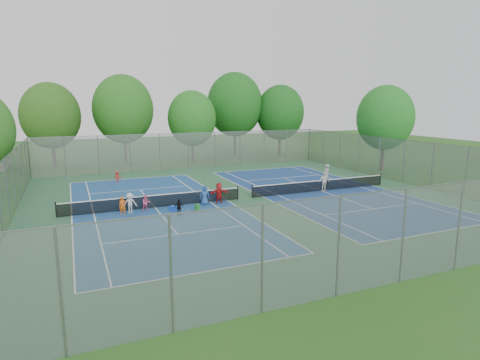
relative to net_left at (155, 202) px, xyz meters
name	(u,v)px	position (x,y,z in m)	size (l,w,h in m)	color
ground	(245,199)	(7.00, 0.00, -0.46)	(120.00, 120.00, 0.00)	#26561A
court_pad	(245,199)	(7.00, 0.00, -0.45)	(32.00, 32.00, 0.01)	#2B5C3B
court_left	(155,208)	(0.00, 0.00, -0.44)	(10.97, 23.77, 0.01)	navy
court_right	(321,191)	(14.00, 0.00, -0.44)	(10.97, 23.77, 0.01)	navy
net_left	(155,202)	(0.00, 0.00, 0.00)	(12.87, 0.10, 0.91)	black
net_right	(321,186)	(14.00, 0.00, 0.00)	(12.87, 0.10, 0.91)	black
fence_north	(188,151)	(7.00, 16.00, 1.54)	(32.00, 0.10, 4.00)	gray
fence_south	(403,236)	(7.00, -16.00, 1.54)	(32.00, 0.10, 4.00)	gray
fence_west	(7,191)	(-9.00, 0.00, 1.54)	(32.00, 0.10, 4.00)	gray
fence_east	(404,162)	(23.00, 0.00, 1.54)	(32.00, 0.10, 4.00)	gray
tree_nw	(50,116)	(-7.00, 22.00, 5.44)	(6.40, 6.40, 9.58)	#443326
tree_nl	(123,109)	(1.00, 23.00, 6.09)	(7.20, 7.20, 10.69)	#443326
tree_nc	(192,118)	(9.00, 21.00, 4.94)	(6.00, 6.00, 8.85)	#443326
tree_nr	(235,105)	(16.00, 24.00, 6.59)	(7.60, 7.60, 11.42)	#443326
tree_ne	(280,113)	(22.00, 22.00, 5.51)	(6.60, 6.60, 9.77)	#443326
tree_side_e	(385,118)	(26.00, 6.00, 5.29)	(6.00, 6.00, 9.20)	#443326
ball_crate	(173,208)	(0.97, -1.31, -0.29)	(0.39, 0.39, 0.34)	blue
ball_hopper	(197,208)	(2.46, -2.21, -0.19)	(0.27, 0.27, 0.52)	#268C29
student_a	(123,206)	(-2.33, -1.01, 0.17)	(0.46, 0.30, 1.25)	orange
student_b	(146,203)	(-0.72, -0.60, 0.11)	(0.55, 0.43, 1.13)	#E65986
student_c	(130,203)	(-1.81, -0.76, 0.24)	(0.90, 0.52, 1.40)	silver
student_d	(179,207)	(1.07, -2.63, 0.11)	(0.66, 0.27, 1.12)	black
student_e	(205,195)	(3.52, -0.60, 0.26)	(0.70, 0.45, 1.43)	#2A529A
student_f	(219,193)	(4.64, -0.60, 0.32)	(1.43, 0.46, 1.55)	red
child_far_baseline	(117,177)	(-1.42, 10.29, 0.09)	(0.70, 0.40, 1.09)	red
instructor	(326,175)	(15.69, 1.67, 0.53)	(0.72, 0.47, 1.97)	#949496
teen_court_b	(324,182)	(14.23, -0.09, 0.36)	(0.95, 0.40, 1.63)	white
tennis_ball_0	(127,228)	(-2.47, -4.21, -0.42)	(0.07, 0.07, 0.07)	#C8F438
tennis_ball_1	(212,227)	(2.24, -5.95, -0.42)	(0.07, 0.07, 0.07)	#B8D431
tennis_ball_2	(97,218)	(-3.96, -1.33, -0.42)	(0.07, 0.07, 0.07)	gold
tennis_ball_3	(213,214)	(3.18, -3.32, -0.42)	(0.07, 0.07, 0.07)	#B0D030
tennis_ball_4	(115,245)	(-3.46, -6.79, -0.42)	(0.07, 0.07, 0.07)	#C3EB36
tennis_ball_5	(134,233)	(-2.28, -5.30, -0.42)	(0.07, 0.07, 0.07)	#CBE535
tennis_ball_6	(199,215)	(2.31, -3.08, -0.42)	(0.07, 0.07, 0.07)	#B8D230
tennis_ball_7	(132,231)	(-2.32, -4.86, -0.42)	(0.07, 0.07, 0.07)	#AEC42D
tennis_ball_8	(189,210)	(1.97, -1.73, -0.42)	(0.07, 0.07, 0.07)	#ABC82E
tennis_ball_9	(210,211)	(3.29, -2.55, -0.42)	(0.07, 0.07, 0.07)	#B5D832
tennis_ball_10	(107,228)	(-3.56, -3.72, -0.42)	(0.07, 0.07, 0.07)	#C6DF33
tennis_ball_11	(126,224)	(-2.45, -3.21, -0.42)	(0.07, 0.07, 0.07)	#B9D531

